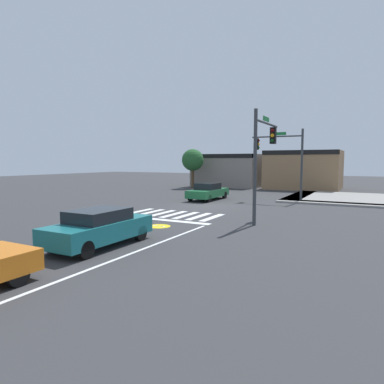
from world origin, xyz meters
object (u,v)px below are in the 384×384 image
(car_teal, at_px, (99,227))
(roadside_tree, at_px, (193,160))
(car_green, at_px, (208,192))
(traffic_signal_northeast, at_px, (282,153))
(traffic_signal_southeast, at_px, (264,148))

(car_teal, height_order, roadside_tree, roadside_tree)
(roadside_tree, bearing_deg, car_green, -56.16)
(car_green, xyz_separation_m, roadside_tree, (-6.97, 10.40, 2.66))
(traffic_signal_northeast, relative_size, car_green, 1.23)
(car_teal, xyz_separation_m, roadside_tree, (-10.09, 26.62, 2.62))
(traffic_signal_southeast, distance_m, car_teal, 9.83)
(traffic_signal_southeast, bearing_deg, car_teal, 155.38)
(traffic_signal_southeast, relative_size, roadside_tree, 1.24)
(traffic_signal_northeast, bearing_deg, car_green, 19.85)
(traffic_signal_northeast, bearing_deg, roadside_tree, -33.57)
(traffic_signal_northeast, height_order, roadside_tree, traffic_signal_northeast)
(traffic_signal_northeast, bearing_deg, car_teal, 82.16)
(traffic_signal_northeast, relative_size, car_teal, 1.31)
(car_teal, bearing_deg, traffic_signal_southeast, -24.62)
(traffic_signal_southeast, xyz_separation_m, car_green, (-6.99, 7.78, -3.25))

